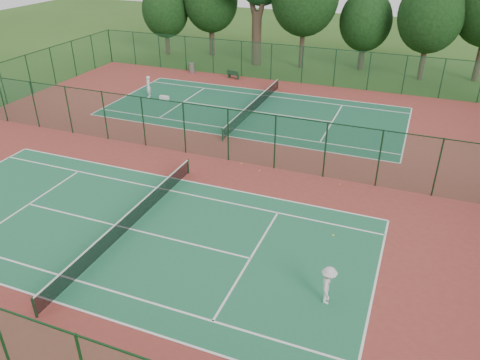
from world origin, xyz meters
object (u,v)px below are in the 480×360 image
player_near (328,285)px  bench (233,74)px  player_far (148,87)px  kit_bag (164,98)px  trash_bin (192,68)px

player_near → bench: size_ratio=1.24×
player_far → kit_bag: (1.56, -0.07, -0.78)m
player_far → trash_bin: (0.01, 8.33, -0.44)m
player_near → player_far: 27.97m
player_near → player_far: player_far is taller
player_near → trash_bin: (-20.02, 27.84, -0.36)m
player_near → bench: bearing=20.1°
trash_bin → bench: size_ratio=0.73×
kit_bag → trash_bin: bearing=101.1°
player_near → kit_bag: (-18.47, 19.44, -0.70)m
bench → trash_bin: bearing=-172.4°
kit_bag → player_far: bearing=177.9°
trash_bin → kit_bag: 8.55m
trash_bin → bench: bearing=-4.9°
player_far → kit_bag: 1.75m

